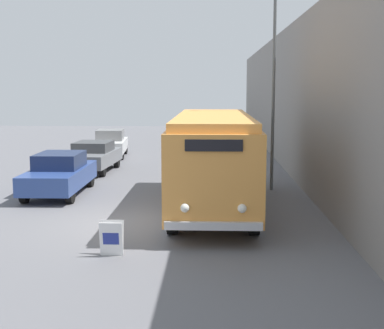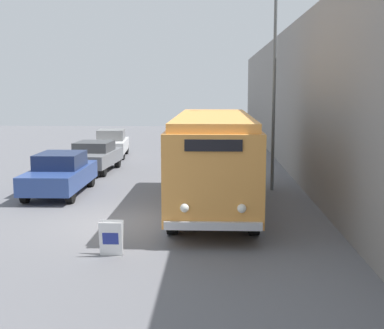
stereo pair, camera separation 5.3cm
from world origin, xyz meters
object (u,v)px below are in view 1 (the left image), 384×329
object	(u,v)px
vintage_bus	(213,156)
sign_board	(112,239)
streetlamp	(274,62)
parked_car_mid	(93,156)
parked_car_far	(110,143)
parked_car_near	(60,174)

from	to	relation	value
vintage_bus	sign_board	xyz separation A→B (m)	(-2.37, -5.14, -1.33)
streetlamp	parked_car_mid	bearing A→B (deg)	151.25
vintage_bus	parked_car_far	world-z (taller)	vintage_bus
parked_car_mid	streetlamp	bearing A→B (deg)	-25.73
vintage_bus	parked_car_far	xyz separation A→B (m)	(-5.83, 12.92, -0.95)
parked_car_mid	parked_car_far	bearing A→B (deg)	95.35
vintage_bus	parked_car_mid	bearing A→B (deg)	126.78
sign_board	parked_car_near	size ratio (longest dim) A/B	0.18
parked_car_mid	parked_car_near	bearing A→B (deg)	-87.35
vintage_bus	parked_car_far	distance (m)	14.21
streetlamp	parked_car_far	distance (m)	13.29
vintage_bus	parked_car_far	size ratio (longest dim) A/B	2.24
parked_car_near	parked_car_mid	xyz separation A→B (m)	(0.03, 5.43, -0.03)
parked_car_far	parked_car_near	bearing A→B (deg)	-93.78
parked_car_near	parked_car_mid	size ratio (longest dim) A/B	1.07
vintage_bus	parked_car_near	xyz separation A→B (m)	(-5.64, 2.07, -0.96)
parked_car_mid	parked_car_far	size ratio (longest dim) A/B	1.02
sign_board	parked_car_far	size ratio (longest dim) A/B	0.20
parked_car_far	streetlamp	bearing A→B (deg)	-55.06
sign_board	vintage_bus	bearing A→B (deg)	65.24
streetlamp	vintage_bus	bearing A→B (deg)	-125.27
parked_car_mid	parked_car_far	xyz separation A→B (m)	(-0.22, 5.42, 0.03)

